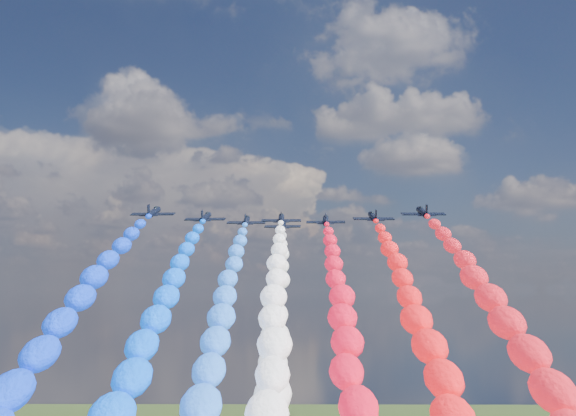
# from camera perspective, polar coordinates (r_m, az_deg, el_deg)

# --- Properties ---
(jet_0) EXTENTS (9.56, 12.85, 5.86)m
(jet_0) POSITION_cam_1_polar(r_m,az_deg,el_deg) (153.73, -10.73, -0.34)
(jet_0) COLOR black
(trail_0) EXTENTS (5.59, 103.57, 45.22)m
(trail_0) POSITION_cam_1_polar(r_m,az_deg,el_deg) (100.56, -17.05, -9.02)
(trail_0) COLOR #0B33E0
(jet_1) EXTENTS (9.76, 12.99, 5.86)m
(jet_1) POSITION_cam_1_polar(r_m,az_deg,el_deg) (163.03, -6.63, -0.76)
(jet_1) COLOR black
(trail_1) EXTENTS (5.59, 103.57, 45.22)m
(trail_1) POSITION_cam_1_polar(r_m,az_deg,el_deg) (108.92, -10.33, -8.99)
(trail_1) COLOR #0450F7
(jet_2) EXTENTS (9.30, 12.66, 5.86)m
(jet_2) POSITION_cam_1_polar(r_m,az_deg,el_deg) (170.30, -3.36, -1.04)
(jet_2) COLOR black
(trail_2) EXTENTS (5.59, 103.57, 45.22)m
(trail_2) POSITION_cam_1_polar(r_m,az_deg,el_deg) (115.77, -5.25, -8.92)
(trail_2) COLOR blue
(jet_3) EXTENTS (9.24, 12.62, 5.86)m
(jet_3) POSITION_cam_1_polar(r_m,az_deg,el_deg) (165.00, -0.54, -0.88)
(jet_3) COLOR black
(trail_3) EXTENTS (5.59, 103.57, 45.22)m
(trail_3) POSITION_cam_1_polar(r_m,az_deg,el_deg) (110.29, -1.08, -9.07)
(trail_3) COLOR white
(jet_4) EXTENTS (9.76, 12.99, 5.86)m
(jet_4) POSITION_cam_1_polar(r_m,az_deg,el_deg) (180.44, -0.42, -1.37)
(jet_4) COLOR black
(trail_4) EXTENTS (5.59, 103.57, 45.22)m
(trail_4) POSITION_cam_1_polar(r_m,az_deg,el_deg) (125.78, -0.83, -8.76)
(trail_4) COLOR white
(jet_5) EXTENTS (9.71, 12.96, 5.86)m
(jet_5) POSITION_cam_1_polar(r_m,az_deg,el_deg) (169.07, 3.04, -1.01)
(jet_5) COLOR black
(trail_5) EXTENTS (5.59, 103.57, 45.22)m
(trail_5) POSITION_cam_1_polar(r_m,az_deg,el_deg) (114.43, 4.30, -8.96)
(trail_5) COLOR red
(jet_6) EXTENTS (9.50, 12.80, 5.86)m
(jet_6) POSITION_cam_1_polar(r_m,az_deg,el_deg) (162.10, 6.85, -0.73)
(jet_6) COLOR black
(trail_6) EXTENTS (5.59, 103.57, 45.22)m
(trail_6) POSITION_cam_1_polar(r_m,az_deg,el_deg) (107.85, 10.19, -9.02)
(trail_6) COLOR #FA1319
(jet_7) EXTENTS (9.24, 12.62, 5.86)m
(jet_7) POSITION_cam_1_polar(r_m,az_deg,el_deg) (153.69, 10.75, -0.34)
(jet_7) COLOR black
(trail_7) EXTENTS (5.59, 103.57, 45.22)m
(trail_7) POSITION_cam_1_polar(r_m,az_deg,el_deg) (100.25, 16.53, -9.05)
(trail_7) COLOR red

